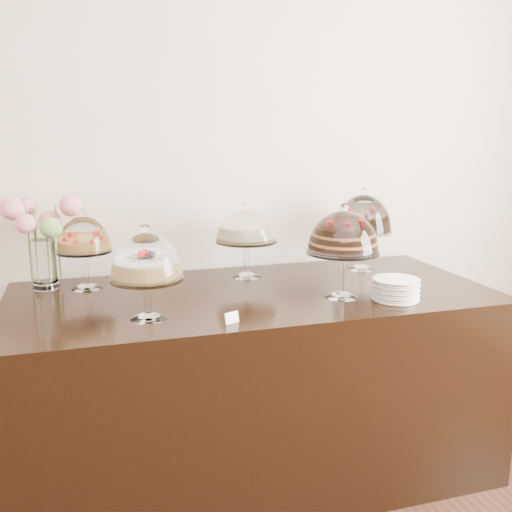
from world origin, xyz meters
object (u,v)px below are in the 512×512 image
object	(u,v)px
cake_stand_choco_layer	(343,236)
display_counter	(253,382)
cake_stand_fruit_tart	(84,238)
cake_stand_dark_choco	(363,217)
flower_vase	(42,232)
cake_stand_cheesecake	(246,229)
cake_stand_sugar_sponge	(146,261)
plate_stack	(396,289)

from	to	relation	value
cake_stand_choco_layer	display_counter	bearing A→B (deg)	151.37
cake_stand_choco_layer	cake_stand_fruit_tart	xyz separation A→B (m)	(-1.09, 0.48, -0.04)
display_counter	cake_stand_dark_choco	size ratio (longest dim) A/B	5.05
cake_stand_fruit_tart	flower_vase	world-z (taller)	flower_vase
cake_stand_choco_layer	cake_stand_cheesecake	bearing A→B (deg)	123.36
cake_stand_sugar_sponge	cake_stand_choco_layer	size ratio (longest dim) A/B	0.90
cake_stand_cheesecake	display_counter	bearing A→B (deg)	-99.67
cake_stand_cheesecake	cake_stand_dark_choco	bearing A→B (deg)	-1.51
display_counter	flower_vase	xyz separation A→B (m)	(-0.92, 0.35, 0.72)
display_counter	cake_stand_cheesecake	size ratio (longest dim) A/B	5.73
cake_stand_choco_layer	cake_stand_dark_choco	size ratio (longest dim) A/B	0.97
cake_stand_dark_choco	cake_stand_choco_layer	bearing A→B (deg)	-126.02
cake_stand_sugar_sponge	cake_stand_dark_choco	world-z (taller)	cake_stand_dark_choco
cake_stand_choco_layer	cake_stand_sugar_sponge	bearing A→B (deg)	-176.46
display_counter	cake_stand_choco_layer	bearing A→B (deg)	-28.63
cake_stand_dark_choco	plate_stack	bearing A→B (deg)	-102.02
cake_stand_cheesecake	cake_stand_choco_layer	bearing A→B (deg)	-56.64
cake_stand_choco_layer	cake_stand_dark_choco	world-z (taller)	cake_stand_dark_choco
cake_stand_sugar_sponge	cake_stand_dark_choco	bearing A→B (deg)	23.04
display_counter	cake_stand_sugar_sponge	distance (m)	0.89
cake_stand_fruit_tart	plate_stack	world-z (taller)	cake_stand_fruit_tart
display_counter	cake_stand_cheesecake	distance (m)	0.75
cake_stand_fruit_tart	flower_vase	distance (m)	0.20
display_counter	cake_stand_dark_choco	bearing A→B (deg)	20.66
cake_stand_sugar_sponge	plate_stack	distance (m)	1.09
cake_stand_cheesecake	plate_stack	distance (m)	0.80
flower_vase	cake_stand_dark_choco	bearing A→B (deg)	-3.17
cake_stand_fruit_tart	cake_stand_cheesecake	bearing A→B (deg)	-0.72
cake_stand_fruit_tart	plate_stack	size ratio (longest dim) A/B	1.90
cake_stand_choco_layer	plate_stack	xyz separation A→B (m)	(0.21, -0.11, -0.23)
flower_vase	cake_stand_fruit_tart	bearing A→B (deg)	-18.72
display_counter	cake_stand_cheesecake	bearing A→B (deg)	80.33
cake_stand_cheesecake	cake_stand_dark_choco	world-z (taller)	cake_stand_dark_choco
plate_stack	cake_stand_cheesecake	bearing A→B (deg)	131.79
cake_stand_choco_layer	cake_stand_cheesecake	distance (m)	0.56
cake_stand_dark_choco	plate_stack	world-z (taller)	cake_stand_dark_choco
cake_stand_sugar_sponge	flower_vase	world-z (taller)	flower_vase
cake_stand_sugar_sponge	cake_stand_choco_layer	distance (m)	0.86
display_counter	cake_stand_sugar_sponge	xyz separation A→B (m)	(-0.50, -0.25, 0.68)
cake_stand_choco_layer	cake_stand_cheesecake	world-z (taller)	cake_stand_choco_layer
cake_stand_dark_choco	plate_stack	size ratio (longest dim) A/B	2.19
cake_stand_choco_layer	cake_stand_cheesecake	xyz separation A→B (m)	(-0.31, 0.47, -0.03)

